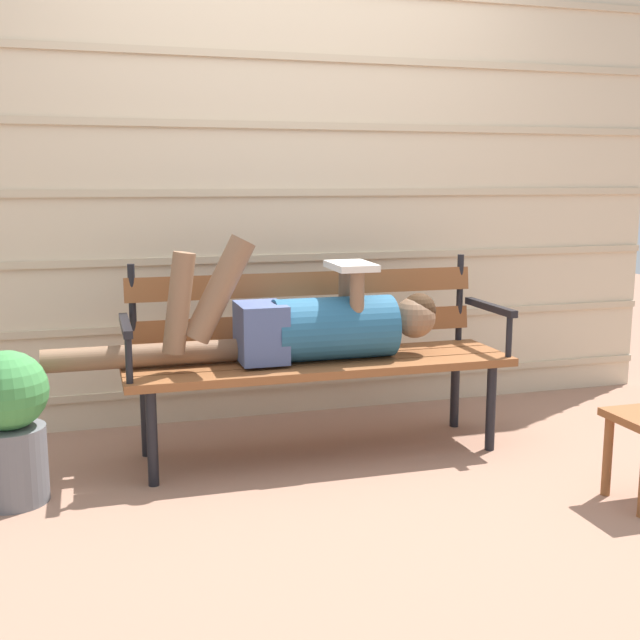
# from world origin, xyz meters

# --- Properties ---
(ground_plane) EXTENTS (12.00, 12.00, 0.00)m
(ground_plane) POSITION_xyz_m (0.00, 0.00, 0.00)
(ground_plane) COLOR #936B56
(house_siding) EXTENTS (4.29, 0.08, 2.32)m
(house_siding) POSITION_xyz_m (0.00, 0.73, 1.16)
(house_siding) COLOR beige
(house_siding) RESTS_ON ground
(park_bench) EXTENTS (1.72, 0.49, 0.86)m
(park_bench) POSITION_xyz_m (0.00, 0.13, 0.48)
(park_bench) COLOR brown
(park_bench) RESTS_ON ground
(reclining_person) EXTENTS (1.73, 0.28, 0.57)m
(reclining_person) POSITION_xyz_m (-0.07, 0.06, 0.60)
(reclining_person) COLOR #23567A
(potted_plant) EXTENTS (0.30, 0.30, 0.59)m
(potted_plant) POSITION_xyz_m (-1.29, -0.14, 0.32)
(potted_plant) COLOR slate
(potted_plant) RESTS_ON ground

